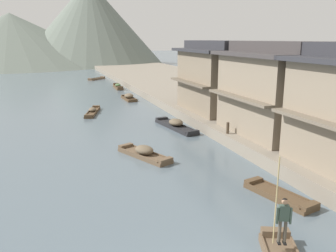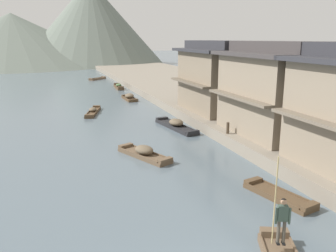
% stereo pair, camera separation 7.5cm
% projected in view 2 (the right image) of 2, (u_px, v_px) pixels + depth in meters
% --- Properties ---
extents(riverbank_right, '(18.00, 110.00, 0.80)m').
position_uv_depth(riverbank_right, '(227.00, 97.00, 41.92)').
color(riverbank_right, gray).
rests_on(riverbank_right, ground).
extents(boatman_person, '(0.55, 0.34, 3.04)m').
position_uv_depth(boatman_person, '(282.00, 216.00, 11.46)').
color(boatman_person, black).
rests_on(boatman_person, boat_foreground_poled).
extents(boat_moored_nearest, '(2.64, 4.21, 0.73)m').
position_uv_depth(boat_moored_nearest, '(144.00, 153.00, 21.78)').
color(boat_moored_nearest, brown).
rests_on(boat_moored_nearest, ground).
extents(boat_moored_second, '(1.85, 3.70, 0.37)m').
position_uv_depth(boat_moored_second, '(279.00, 195.00, 16.20)').
color(boat_moored_second, brown).
rests_on(boat_moored_second, ground).
extents(boat_moored_third, '(1.24, 3.84, 0.75)m').
position_uv_depth(boat_moored_third, '(129.00, 97.00, 42.28)').
color(boat_moored_third, brown).
rests_on(boat_moored_third, ground).
extents(boat_moored_far, '(2.16, 4.87, 0.58)m').
position_uv_depth(boat_moored_far, '(93.00, 112.00, 34.52)').
color(boat_moored_far, brown).
rests_on(boat_moored_far, ground).
extents(boat_midriver_drifting, '(3.34, 3.13, 0.41)m').
position_uv_depth(boat_midriver_drifting, '(97.00, 79.00, 62.97)').
color(boat_midriver_drifting, brown).
rests_on(boat_midriver_drifting, ground).
extents(boat_midriver_upstream, '(1.04, 4.44, 0.73)m').
position_uv_depth(boat_midriver_upstream, '(119.00, 87.00, 51.77)').
color(boat_midriver_upstream, brown).
rests_on(boat_midriver_upstream, ground).
extents(boat_upstream_distant, '(1.95, 5.64, 0.77)m').
position_uv_depth(boat_upstream_distant, '(176.00, 125.00, 28.82)').
color(boat_upstream_distant, '#232326').
rests_on(boat_upstream_distant, ground).
extents(house_waterfront_second, '(6.27, 7.98, 6.14)m').
position_uv_depth(house_waterfront_second, '(276.00, 89.00, 23.72)').
color(house_waterfront_second, gray).
rests_on(house_waterfront_second, riverbank_right).
extents(house_waterfront_tall, '(5.29, 8.23, 6.14)m').
position_uv_depth(house_waterfront_tall, '(214.00, 77.00, 31.29)').
color(house_waterfront_tall, '#7F705B').
rests_on(house_waterfront_tall, riverbank_right).
extents(mooring_post_dock_mid, '(0.20, 0.20, 0.78)m').
position_uv_depth(mooring_post_dock_mid, '(228.00, 128.00, 24.10)').
color(mooring_post_dock_mid, '#473828').
rests_on(mooring_post_dock_mid, riverbank_right).
extents(hill_far_west, '(58.86, 58.86, 13.92)m').
position_uv_depth(hill_far_west, '(13.00, 39.00, 98.19)').
color(hill_far_west, slate).
rests_on(hill_far_west, ground).
extents(hill_far_centre, '(40.75, 40.75, 22.88)m').
position_uv_depth(hill_far_centre, '(91.00, 23.00, 100.10)').
color(hill_far_centre, slate).
rests_on(hill_far_centre, ground).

